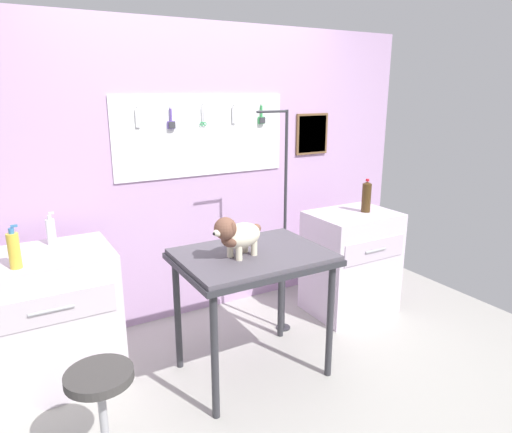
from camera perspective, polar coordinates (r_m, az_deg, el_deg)
name	(u,v)px	position (r m, az deg, el deg)	size (l,w,h in m)	color
ground	(282,391)	(3.09, 3.27, -20.78)	(4.40, 4.00, 0.04)	#A6A49C
rear_wall_panel	(197,174)	(3.68, -7.34, 5.25)	(4.00, 0.11, 2.30)	#B894BD
grooming_table	(253,265)	(2.88, -0.43, -6.10)	(0.93, 0.69, 0.83)	#2D2D33
grooming_arm	(284,233)	(3.39, 3.47, -2.10)	(0.29, 0.11, 1.67)	#2D2D33
dog	(237,235)	(2.72, -2.37, -2.29)	(0.36, 0.23, 0.27)	beige
counter_left	(49,320)	(3.18, -24.29, -11.57)	(0.80, 0.58, 0.87)	silver
cabinet_right	(350,262)	(3.90, 11.64, -5.57)	(0.68, 0.54, 0.85)	silver
stool	(101,391)	(2.43, -18.71, -19.83)	(0.32, 0.32, 0.54)	#9E9EA3
conditioner_bottle	(14,250)	(2.81, -27.81, -3.72)	(0.06, 0.06, 0.24)	gold
detangler_spray	(51,231)	(3.14, -24.09, -1.70)	(0.06, 0.05, 0.21)	white
soda_bottle	(366,197)	(3.80, 13.54, 2.41)	(0.07, 0.07, 0.27)	#412C13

